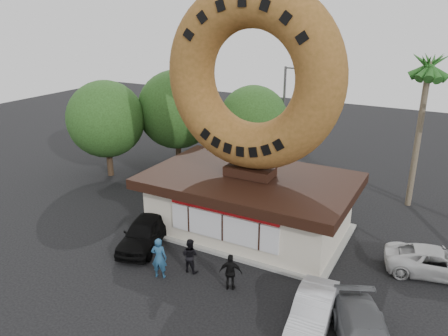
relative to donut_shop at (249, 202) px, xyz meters
name	(u,v)px	position (x,y,z in m)	size (l,w,h in m)	color
ground	(192,285)	(0.00, -5.98, -1.77)	(90.00, 90.00, 0.00)	black
donut_shop	(249,202)	(0.00, 0.00, 0.00)	(11.20, 7.20, 3.80)	beige
giant_donut	(252,77)	(0.00, 0.02, 6.81)	(9.56, 9.56, 2.44)	#965F2B
tree_west	(177,110)	(-9.50, 7.02, 2.87)	(6.00, 6.00, 7.65)	#473321
tree_mid	(253,120)	(-4.00, 9.02, 2.25)	(5.20, 5.20, 6.63)	#473321
tree_far	(106,119)	(-13.00, 3.02, 2.56)	(5.60, 5.60, 7.14)	#473321
palm_near	(428,72)	(7.50, 8.02, 6.65)	(2.60, 2.60, 9.75)	#726651
street_lamp	(285,115)	(-1.86, 10.02, 2.72)	(2.11, 0.20, 8.00)	#59595E
person_left	(159,258)	(-1.65, -6.16, -0.76)	(0.73, 0.48, 2.01)	navy
person_center	(190,255)	(-0.66, -5.08, -0.91)	(0.83, 0.65, 1.70)	black
person_right	(231,272)	(1.70, -5.43, -0.90)	(1.02, 0.42, 1.74)	black
car_black	(144,232)	(-4.10, -4.16, -1.01)	(1.79, 4.44, 1.51)	black
car_silver	(313,311)	(5.63, -6.00, -1.10)	(1.42, 4.06, 1.34)	#B7B8BD
car_white	(437,262)	(9.64, 0.24, -1.12)	(2.14, 4.64, 1.29)	#BCBCBC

